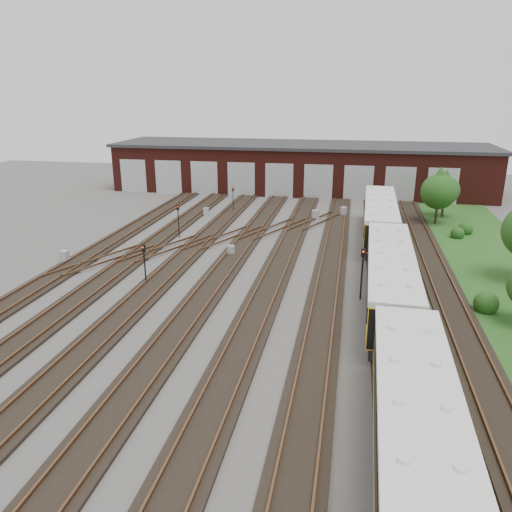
# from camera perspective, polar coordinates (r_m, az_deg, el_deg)

# --- Properties ---
(ground) EXTENTS (120.00, 120.00, 0.00)m
(ground) POSITION_cam_1_polar(r_m,az_deg,el_deg) (32.89, -2.82, -5.29)
(ground) COLOR #484643
(ground) RESTS_ON ground
(track_network) EXTENTS (30.40, 70.00, 0.33)m
(track_network) POSITION_cam_1_polar(r_m,az_deg,el_deg) (33.41, -2.86, -4.70)
(track_network) COLOR black
(track_network) RESTS_ON ground
(maintenance_shed) EXTENTS (51.00, 12.50, 6.35)m
(maintenance_shed) POSITION_cam_1_polar(r_m,az_deg,el_deg) (70.29, 5.05, 10.13)
(maintenance_shed) COLOR #4A1812
(maintenance_shed) RESTS_ON ground
(grass_verge) EXTENTS (8.00, 55.00, 0.05)m
(grass_verge) POSITION_cam_1_polar(r_m,az_deg,el_deg) (42.97, 26.20, -1.43)
(grass_verge) COLOR #1D4918
(grass_verge) RESTS_ON ground
(metro_train) EXTENTS (3.17, 47.70, 3.23)m
(metro_train) POSITION_cam_1_polar(r_m,az_deg,el_deg) (32.53, 15.05, -2.43)
(metro_train) COLOR black
(metro_train) RESTS_ON ground
(signal_mast_0) EXTENTS (0.28, 0.27, 2.90)m
(signal_mast_0) POSITION_cam_1_polar(r_m,az_deg,el_deg) (36.19, -12.65, -0.30)
(signal_mast_0) COLOR black
(signal_mast_0) RESTS_ON ground
(signal_mast_1) EXTENTS (0.26, 0.25, 3.16)m
(signal_mast_1) POSITION_cam_1_polar(r_m,az_deg,el_deg) (47.14, -8.87, 4.43)
(signal_mast_1) COLOR black
(signal_mast_1) RESTS_ON ground
(signal_mast_2) EXTENTS (0.25, 0.24, 2.80)m
(signal_mast_2) POSITION_cam_1_polar(r_m,az_deg,el_deg) (57.13, -2.65, 6.83)
(signal_mast_2) COLOR black
(signal_mast_2) RESTS_ON ground
(signal_mast_3) EXTENTS (0.29, 0.27, 3.51)m
(signal_mast_3) POSITION_cam_1_polar(r_m,az_deg,el_deg) (33.26, 12.06, -1.27)
(signal_mast_3) COLOR black
(signal_mast_3) RESTS_ON ground
(relay_cabinet_0) EXTENTS (0.65, 0.55, 1.04)m
(relay_cabinet_0) POSITION_cam_1_polar(r_m,az_deg,el_deg) (42.79, -21.04, -0.11)
(relay_cabinet_0) COLOR #9EA0A3
(relay_cabinet_0) RESTS_ON ground
(relay_cabinet_1) EXTENTS (0.56, 0.48, 0.89)m
(relay_cabinet_1) POSITION_cam_1_polar(r_m,az_deg,el_deg) (55.71, -5.72, 5.05)
(relay_cabinet_1) COLOR #9EA0A3
(relay_cabinet_1) RESTS_ON ground
(relay_cabinet_2) EXTENTS (0.55, 0.47, 0.86)m
(relay_cabinet_2) POSITION_cam_1_polar(r_m,az_deg,el_deg) (41.94, -2.86, 0.64)
(relay_cabinet_2) COLOR #9EA0A3
(relay_cabinet_2) RESTS_ON ground
(relay_cabinet_3) EXTENTS (0.75, 0.69, 1.03)m
(relay_cabinet_3) POSITION_cam_1_polar(r_m,az_deg,el_deg) (56.00, 9.98, 5.01)
(relay_cabinet_3) COLOR #9EA0A3
(relay_cabinet_3) RESTS_ON ground
(relay_cabinet_4) EXTENTS (0.82, 0.76, 1.10)m
(relay_cabinet_4) POSITION_cam_1_polar(r_m,az_deg,el_deg) (53.79, 6.80, 4.65)
(relay_cabinet_4) COLOR #9EA0A3
(relay_cabinet_4) RESTS_ON ground
(tree_0) EXTENTS (3.60, 3.60, 5.96)m
(tree_0) POSITION_cam_1_polar(r_m,az_deg,el_deg) (54.53, 20.21, 7.37)
(tree_0) COLOR black
(tree_0) RESTS_ON ground
(tree_1) EXTENTS (3.13, 3.13, 5.18)m
(tree_1) POSITION_cam_1_polar(r_m,az_deg,el_deg) (58.05, 20.82, 7.40)
(tree_1) COLOR black
(tree_1) RESTS_ON ground
(bush_0) EXTENTS (1.53, 1.53, 1.53)m
(bush_0) POSITION_cam_1_polar(r_m,az_deg,el_deg) (34.41, 24.86, -4.59)
(bush_0) COLOR #1A4313
(bush_0) RESTS_ON ground
(bush_1) EXTENTS (1.26, 1.26, 1.26)m
(bush_1) POSITION_cam_1_polar(r_m,az_deg,el_deg) (50.49, 22.06, 2.60)
(bush_1) COLOR #1A4313
(bush_1) RESTS_ON ground
(bush_2) EXTENTS (1.40, 1.40, 1.40)m
(bush_2) POSITION_cam_1_polar(r_m,az_deg,el_deg) (52.26, 22.85, 3.08)
(bush_2) COLOR #1A4313
(bush_2) RESTS_ON ground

